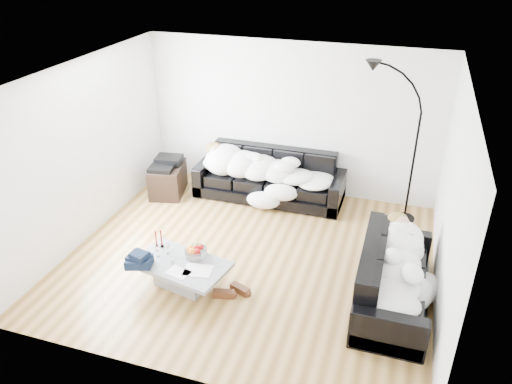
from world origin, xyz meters
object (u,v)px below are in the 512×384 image
(floor_lamp, at_px, (414,156))
(sofa_right, at_px, (395,276))
(sofa_back, at_px, (269,176))
(av_cabinet, at_px, (168,179))
(wine_glass_a, at_px, (168,248))
(fruit_bowl, at_px, (196,250))
(candle_right, at_px, (161,239))
(sleeper_right, at_px, (397,260))
(coffee_table, at_px, (182,274))
(candle_left, at_px, (156,239))
(wine_glass_b, at_px, (158,252))
(sleeper_back, at_px, (269,165))
(wine_glass_c, at_px, (172,257))
(stereo, at_px, (166,162))
(shoes, at_px, (231,291))

(floor_lamp, bearing_deg, sofa_right, -89.21)
(sofa_back, distance_m, av_cabinet, 1.78)
(wine_glass_a, xyz_separation_m, av_cabinet, (-1.09, 2.15, -0.17))
(fruit_bowl, distance_m, av_cabinet, 2.55)
(wine_glass_a, relative_size, candle_right, 0.65)
(sofa_back, relative_size, wine_glass_a, 15.15)
(sleeper_right, bearing_deg, coffee_table, 100.79)
(candle_left, height_order, candle_right, candle_right)
(sofa_right, bearing_deg, wine_glass_b, 98.90)
(sleeper_back, height_order, wine_glass_c, sleeper_back)
(sleeper_back, relative_size, av_cabinet, 2.79)
(sofa_right, bearing_deg, sleeper_back, 46.73)
(candle_left, xyz_separation_m, av_cabinet, (-0.87, 2.05, -0.21))
(sleeper_back, relative_size, stereo, 4.85)
(sofa_back, relative_size, coffee_table, 2.09)
(candle_right, bearing_deg, coffee_table, -32.62)
(sofa_right, distance_m, shoes, 2.04)
(coffee_table, distance_m, shoes, 0.69)
(wine_glass_b, bearing_deg, fruit_bowl, 18.78)
(shoes, distance_m, av_cabinet, 3.05)
(floor_lamp, bearing_deg, sleeper_back, -177.29)
(wine_glass_a, height_order, shoes, wine_glass_a)
(wine_glass_c, height_order, stereo, stereo)
(sofa_back, xyz_separation_m, wine_glass_a, (-0.65, -2.52, 0.02))
(wine_glass_c, relative_size, floor_lamp, 0.08)
(sofa_back, xyz_separation_m, sofa_right, (2.23, -2.15, -0.02))
(sleeper_right, bearing_deg, candle_right, 94.63)
(sofa_right, relative_size, wine_glass_a, 11.72)
(av_cabinet, bearing_deg, sleeper_back, -2.16)
(wine_glass_b, height_order, shoes, wine_glass_b)
(stereo, distance_m, floor_lamp, 4.07)
(sofa_right, relative_size, fruit_bowl, 6.75)
(fruit_bowl, distance_m, stereo, 2.55)
(candle_right, bearing_deg, stereo, 114.88)
(shoes, bearing_deg, wine_glass_c, -178.57)
(sleeper_back, distance_m, shoes, 2.68)
(sleeper_back, height_order, wine_glass_b, sleeper_back)
(stereo, bearing_deg, floor_lamp, -3.92)
(sofa_back, distance_m, wine_glass_b, 2.72)
(sleeper_right, bearing_deg, shoes, 104.30)
(sofa_back, bearing_deg, candle_left, -109.64)
(sleeper_right, relative_size, candle_right, 6.50)
(sofa_right, xyz_separation_m, coffee_table, (-2.63, -0.50, -0.22))
(wine_glass_a, distance_m, candle_right, 0.20)
(wine_glass_b, height_order, av_cabinet, av_cabinet)
(fruit_bowl, bearing_deg, wine_glass_c, -134.92)
(sofa_back, height_order, shoes, sofa_back)
(coffee_table, xyz_separation_m, wine_glass_b, (-0.34, 0.04, 0.25))
(wine_glass_a, bearing_deg, wine_glass_b, -133.89)
(coffee_table, bearing_deg, fruit_bowl, 57.36)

